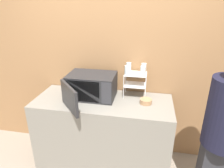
% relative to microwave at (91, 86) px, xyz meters
% --- Properties ---
extents(wall_back, '(8.00, 0.06, 2.60)m').
position_rel_microwave_xyz_m(wall_back, '(0.16, 0.32, 0.22)').
color(wall_back, '#9E7047').
rests_on(wall_back, ground_plane).
extents(counter, '(1.68, 0.68, 0.93)m').
position_rel_microwave_xyz_m(counter, '(0.16, -0.06, -0.62)').
color(counter, gray).
rests_on(counter, ground_plane).
extents(microwave, '(0.60, 0.75, 0.30)m').
position_rel_microwave_xyz_m(microwave, '(0.00, 0.00, 0.00)').
color(microwave, '#262628').
rests_on(microwave, counter).
extents(dish_rack, '(0.27, 0.22, 0.30)m').
position_rel_microwave_xyz_m(dish_rack, '(0.53, 0.15, 0.07)').
color(dish_rack, white).
rests_on(dish_rack, counter).
extents(glass_front_left, '(0.06, 0.06, 0.11)m').
position_rel_microwave_xyz_m(glass_front_left, '(0.44, 0.08, 0.21)').
color(glass_front_left, silver).
rests_on(glass_front_left, dish_rack).
extents(glass_back_right, '(0.06, 0.06, 0.11)m').
position_rel_microwave_xyz_m(glass_back_right, '(0.63, 0.21, 0.21)').
color(glass_back_right, silver).
rests_on(glass_back_right, dish_rack).
extents(glass_front_right, '(0.06, 0.06, 0.11)m').
position_rel_microwave_xyz_m(glass_front_right, '(0.62, 0.08, 0.21)').
color(glass_front_right, silver).
rests_on(glass_front_right, dish_rack).
extents(glass_back_left, '(0.06, 0.06, 0.11)m').
position_rel_microwave_xyz_m(glass_back_left, '(0.44, 0.21, 0.21)').
color(glass_back_left, silver).
rests_on(glass_back_left, dish_rack).
extents(bowl, '(0.14, 0.14, 0.06)m').
position_rel_microwave_xyz_m(bowl, '(0.68, -0.04, -0.12)').
color(bowl, '#AD7F56').
rests_on(bowl, counter).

